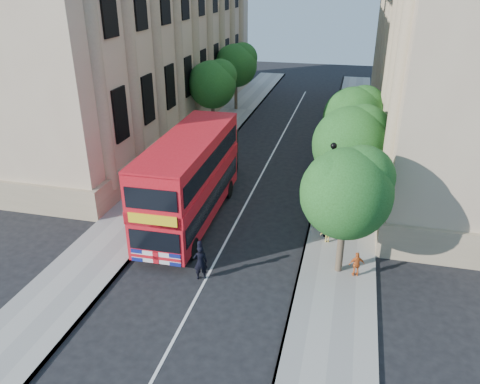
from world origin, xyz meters
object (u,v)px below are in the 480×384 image
Objects in this scene: police_constable at (201,262)px; woman_pedestrian at (317,213)px; double_decker_bus at (190,177)px; box_van at (216,163)px; lamp_post at (329,195)px.

woman_pedestrian reaches higher than police_constable.
double_decker_bus is at bearing -88.55° from police_constable.
double_decker_bus is 7.11m from woman_pedestrian.
double_decker_bus is 6.41× the size of woman_pedestrian.
box_van is 8.41m from woman_pedestrian.
police_constable is (2.22, -5.14, -1.81)m from double_decker_bus.
double_decker_bus is at bearing -25.12° from woman_pedestrian.
lamp_post is 0.49× the size of double_decker_bus.
police_constable is 7.51m from woman_pedestrian.
lamp_post is at bearing -2.10° from double_decker_bus.
double_decker_bus is at bearing -92.46° from box_van.
woman_pedestrian is at bearing -149.98° from police_constable.
police_constable is (-5.23, -5.00, -1.65)m from lamp_post.
woman_pedestrian is (6.85, 0.77, -1.73)m from double_decker_bus.
double_decker_bus is 6.13× the size of police_constable.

